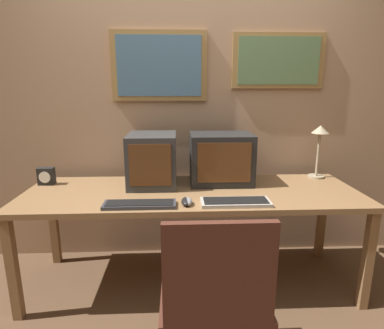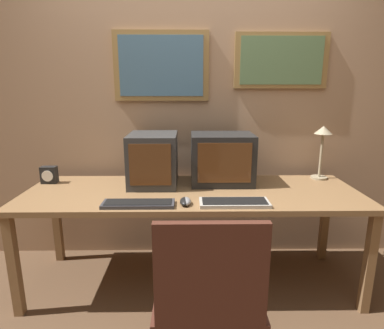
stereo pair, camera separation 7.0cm
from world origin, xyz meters
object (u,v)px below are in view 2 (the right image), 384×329
Objects in this scene: keyboard_side at (234,203)px; mouse_far_corner at (185,201)px; keyboard_main at (138,204)px; monitor_right at (222,159)px; mouse_near_keyboard at (186,201)px; desk_lamp at (322,141)px; office_chair at (208,314)px; desk_clock at (49,175)px; monitor_left at (153,159)px.

mouse_far_corner is (-0.30, 0.00, 0.01)m from keyboard_side.
keyboard_main is 3.68× the size of mouse_far_corner.
monitor_right is 1.04× the size of keyboard_main.
mouse_near_keyboard is 0.28× the size of desk_lamp.
office_chair is at bearing -80.00° from mouse_near_keyboard.
office_chair reaches higher than keyboard_main.
keyboard_main is at bearing -33.04° from desk_clock.
desk_lamp is at bearing 36.93° from keyboard_side.
keyboard_side is 3.36× the size of desk_clock.
office_chair is (0.10, -0.58, -0.34)m from mouse_near_keyboard.
monitor_right is at bearing 81.09° from office_chair.
keyboard_main is 0.76m from office_chair.
monitor_right reaches higher than keyboard_side.
keyboard_main is at bearing -96.33° from monitor_left.
desk_lamp is 0.45× the size of office_chair.
office_chair is (0.11, -0.58, -0.34)m from mouse_far_corner.
desk_clock reaches higher than keyboard_side.
keyboard_main and keyboard_side have the same top height.
mouse_far_corner is 1.21m from desk_lamp.
desk_lamp is at bearing 50.38° from office_chair.
monitor_left is 0.94× the size of keyboard_side.
monitor_right reaches higher than office_chair.
monitor_right is at bearing 93.86° from keyboard_side.
monitor_left reaches higher than desk_clock.
keyboard_side is at bearing -0.70° from mouse_far_corner.
keyboard_main is 0.29m from mouse_near_keyboard.
keyboard_side is (0.58, 0.01, -0.00)m from keyboard_main.
monitor_left is at bearing 118.64° from mouse_far_corner.
keyboard_side is 0.69m from office_chair.
keyboard_side is at bearing -19.42° from desk_clock.
mouse_near_keyboard is 0.99× the size of mouse_far_corner.
mouse_near_keyboard and mouse_far_corner have the same top height.
desk_lamp is at bearing 5.74° from monitor_left.
mouse_near_keyboard is (0.24, -0.42, -0.17)m from monitor_left.
monitor_left is 0.92× the size of keyboard_main.
monitor_left is 0.79m from desk_clock.
mouse_far_corner is 0.94× the size of desk_clock.
desk_lamp is (1.04, 0.55, 0.28)m from mouse_far_corner.
mouse_far_corner is (-0.27, -0.46, -0.16)m from monitor_right.
monitor_right is at bearing 40.75° from keyboard_main.
monitor_left is at bearing 108.78° from office_chair.
desk_lamp is (1.33, 0.57, 0.29)m from keyboard_main.
desk_clock is at bearing 155.58° from mouse_far_corner.
monitor_left is 0.51m from mouse_far_corner.
mouse_near_keyboard is at bearing 178.94° from keyboard_side.
monitor_left is at bearing -176.07° from monitor_right.
keyboard_side is 0.30m from mouse_far_corner.
monitor_right is at bearing -173.09° from desk_lamp.
monitor_left is 1.29m from desk_lamp.
office_chair is at bearing -98.91° from monitor_right.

